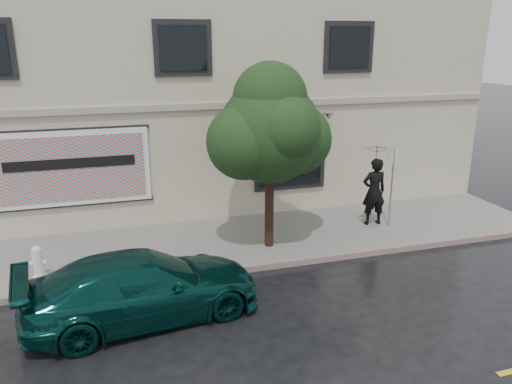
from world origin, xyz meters
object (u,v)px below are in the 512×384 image
object	(u,v)px
pedestrian	(374,192)
fire_hydrant	(38,263)
street_tree	(270,133)
car	(143,287)

from	to	relation	value
pedestrian	fire_hydrant	xyz separation A→B (m)	(-9.11, -1.02, -0.61)
pedestrian	street_tree	distance (m)	4.06
street_tree	pedestrian	bearing A→B (deg)	10.92
car	pedestrian	distance (m)	7.60
pedestrian	fire_hydrant	bearing A→B (deg)	9.17
car	pedestrian	bearing A→B (deg)	-73.32
car	fire_hydrant	xyz separation A→B (m)	(-2.20, 2.11, -0.14)
car	street_tree	size ratio (longest dim) A/B	1.08
car	fire_hydrant	distance (m)	3.05
car	fire_hydrant	size ratio (longest dim) A/B	5.73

